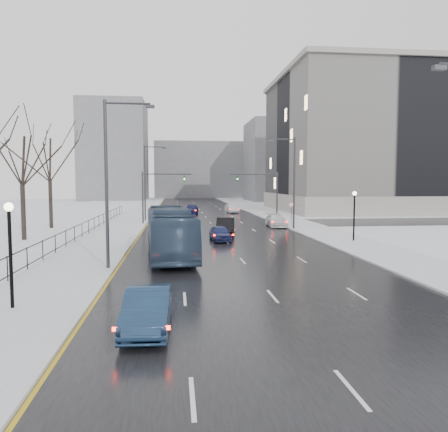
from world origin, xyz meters
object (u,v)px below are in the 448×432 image
object	(u,v)px
streetlight_l_far	(147,179)
sedan_right_near	(225,226)
sedan_left_near	(148,309)
sedan_right_distant	(232,209)
lamppost_r_mid	(354,209)
tree_park_d	(24,241)
no_uturn_sign	(291,207)
mast_signal_right	(269,191)
tree_park_e	(51,229)
mast_signal_left	(151,191)
bus	(170,232)
sedan_center_far	(192,209)
sedan_right_far	(276,221)
streetlight_r_mid	(292,178)
lamppost_l	(10,240)
streetlight_l_near	(110,176)
sedan_center_near	(220,233)

from	to	relation	value
streetlight_l_far	sedan_right_near	bearing A→B (deg)	-60.90
sedan_left_near	sedan_right_distant	xyz separation A→B (m)	(10.33, 57.11, -0.01)
lamppost_r_mid	sedan_right_near	world-z (taller)	lamppost_r_mid
tree_park_d	no_uturn_sign	size ratio (longest dim) A/B	4.63
sedan_left_near	sedan_right_distant	bearing A→B (deg)	81.34
mast_signal_right	sedan_left_near	distance (m)	41.10
tree_park_e	mast_signal_left	distance (m)	12.29
bus	sedan_center_far	distance (m)	39.52
sedan_right_distant	sedan_right_far	bearing A→B (deg)	-90.95
mast_signal_left	bus	size ratio (longest dim) A/B	0.53
bus	sedan_right_near	bearing A→B (deg)	61.82
streetlight_r_mid	lamppost_l	distance (m)	34.04
streetlight_l_near	mast_signal_right	xyz separation A→B (m)	(15.49, 28.00, -1.51)
sedan_right_near	sedan_right_distant	bearing A→B (deg)	88.69
tree_park_e	bus	distance (m)	23.79
tree_park_d	streetlight_l_far	distance (m)	21.17
mast_signal_left	no_uturn_sign	distance (m)	17.10
mast_signal_right	sedan_left_near	size ratio (longest dim) A/B	1.46
tree_park_e	sedan_center_far	xyz separation A→B (m)	(16.33, 19.83, 0.88)
lamppost_l	sedan_center_far	world-z (taller)	lamppost_l
tree_park_d	lamppost_l	xyz separation A→B (m)	(6.80, -22.00, 2.94)
bus	sedan_right_distant	world-z (taller)	bus
sedan_left_near	sedan_center_near	distance (m)	23.32
tree_park_d	tree_park_e	xyz separation A→B (m)	(-0.40, 10.00, 0.00)
tree_park_e	sedan_center_far	size ratio (longest dim) A/B	2.74
mast_signal_left	sedan_center_near	world-z (taller)	mast_signal_left
sedan_right_far	sedan_center_far	xyz separation A→B (m)	(-9.07, 20.55, 0.11)
streetlight_r_mid	sedan_right_distant	size ratio (longest dim) A/B	2.28
tree_park_e	bus	xyz separation A→B (m)	(13.40, -19.57, 1.75)
streetlight_r_mid	lamppost_l	size ratio (longest dim) A/B	2.34
mast_signal_right	sedan_right_distant	size ratio (longest dim) A/B	1.49
lamppost_r_mid	mast_signal_left	xyz separation A→B (m)	(-18.33, 18.00, 1.16)
streetlight_r_mid	sedan_left_near	bearing A→B (deg)	-113.65
tree_park_d	streetlight_r_mid	size ratio (longest dim) A/B	1.25
streetlight_l_far	sedan_center_near	distance (m)	22.10
no_uturn_sign	sedan_left_near	size ratio (longest dim) A/B	0.61
sedan_left_near	sedan_right_far	size ratio (longest dim) A/B	0.89
tree_park_e	sedan_center_near	world-z (taller)	tree_park_e
streetlight_l_far	sedan_left_near	distance (m)	43.31
mast_signal_right	mast_signal_left	size ratio (longest dim) A/B	1.00
streetlight_l_far	sedan_left_near	xyz separation A→B (m)	(2.78, -42.95, -4.84)
no_uturn_sign	sedan_right_near	bearing A→B (deg)	-138.96
lamppost_l	mast_signal_right	size ratio (longest dim) A/B	0.66
tree_park_d	streetlight_l_far	size ratio (longest dim) A/B	1.25
streetlight_l_near	lamppost_r_mid	size ratio (longest dim) A/B	2.34
lamppost_l	no_uturn_sign	world-z (taller)	lamppost_l
streetlight_l_near	sedan_center_near	distance (m)	14.94
tree_park_e	sedan_left_near	bearing A→B (deg)	-69.86
bus	sedan_right_far	bearing A→B (deg)	53.17
tree_park_e	sedan_right_near	size ratio (longest dim) A/B	2.67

